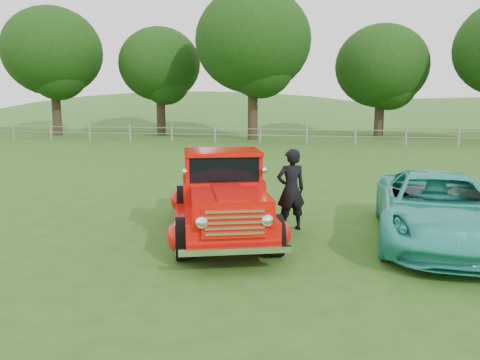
% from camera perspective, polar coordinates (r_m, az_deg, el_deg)
% --- Properties ---
extents(ground, '(140.00, 140.00, 0.00)m').
position_cam_1_polar(ground, '(8.57, -0.52, -9.23)').
color(ground, '#264C14').
rests_on(ground, ground).
extents(distant_hills, '(116.00, 60.00, 18.00)m').
position_cam_1_polar(distant_hills, '(68.03, 6.40, 3.46)').
color(distant_hills, '#345A21').
rests_on(distant_hills, ground).
extents(fence_line, '(48.00, 0.12, 1.20)m').
position_cam_1_polar(fence_line, '(30.05, 8.14, 5.46)').
color(fence_line, gray).
rests_on(fence_line, ground).
extents(tree_far_west, '(7.60, 7.60, 9.93)m').
position_cam_1_polar(tree_far_west, '(40.43, -21.87, 14.29)').
color(tree_far_west, '#2D2116').
rests_on(tree_far_west, ground).
extents(tree_mid_west, '(6.40, 6.40, 8.46)m').
position_cam_1_polar(tree_mid_west, '(38.54, -9.77, 13.69)').
color(tree_mid_west, '#2D2116').
rests_on(tree_mid_west, ground).
extents(tree_near_west, '(8.00, 8.00, 10.42)m').
position_cam_1_polar(tree_near_west, '(33.65, 1.60, 16.56)').
color(tree_near_west, '#2D2116').
rests_on(tree_near_west, ground).
extents(tree_near_east, '(6.80, 6.80, 8.33)m').
position_cam_1_polar(tree_near_east, '(37.16, 16.88, 13.11)').
color(tree_near_east, '#2D2116').
rests_on(tree_near_east, ground).
extents(red_pickup, '(3.32, 5.28, 1.78)m').
position_cam_1_polar(red_pickup, '(9.73, -2.21, -2.06)').
color(red_pickup, black).
rests_on(red_pickup, ground).
extents(teal_sedan, '(2.58, 5.02, 1.36)m').
position_cam_1_polar(teal_sedan, '(10.01, 22.95, -3.20)').
color(teal_sedan, teal).
rests_on(teal_sedan, ground).
extents(man, '(0.77, 0.67, 1.77)m').
position_cam_1_polar(man, '(10.08, 6.22, -1.18)').
color(man, black).
rests_on(man, ground).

